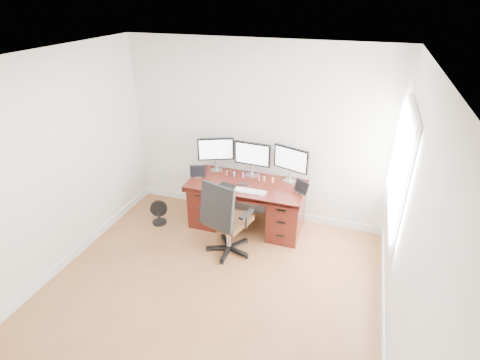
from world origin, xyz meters
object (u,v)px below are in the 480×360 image
(desk, at_px, (247,203))
(keyboard, at_px, (245,190))
(office_chair, at_px, (226,230))
(monitor_center, at_px, (252,155))
(floor_fan, at_px, (158,213))

(desk, relative_size, keyboard, 5.53)
(office_chair, relative_size, monitor_center, 2.04)
(desk, distance_m, keyboard, 0.44)
(keyboard, bearing_deg, office_chair, -105.10)
(floor_fan, bearing_deg, office_chair, -38.93)
(desk, relative_size, office_chair, 1.51)
(floor_fan, xyz_separation_m, monitor_center, (1.32, 0.62, 0.90))
(desk, xyz_separation_m, monitor_center, (-0.00, 0.24, 0.68))
(desk, distance_m, office_chair, 0.73)
(desk, bearing_deg, keyboard, -78.22)
(office_chair, relative_size, keyboard, 3.66)
(desk, xyz_separation_m, floor_fan, (-1.32, -0.38, -0.22))
(floor_fan, height_order, monitor_center, monitor_center)
(office_chair, height_order, keyboard, office_chair)
(keyboard, bearing_deg, desk, 100.19)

